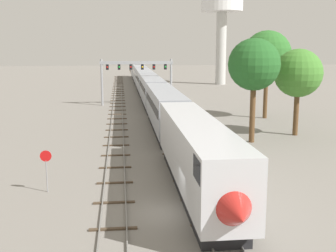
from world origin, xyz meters
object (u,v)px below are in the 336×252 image
passenger_train (147,85)px  water_tower (222,6)px  trackside_tree_mid (254,65)px  signal_gantry (137,71)px  trackside_tree_left (298,73)px  trackside_tree_right (267,55)px  stop_sign (46,165)px

passenger_train → water_tower: (20.76, 29.38, 17.01)m
passenger_train → trackside_tree_mid: trackside_tree_mid is taller
water_tower → signal_gantry: bearing=-121.4°
trackside_tree_left → trackside_tree_right: bearing=87.8°
passenger_train → trackside_tree_right: size_ratio=10.65×
signal_gantry → trackside_tree_mid: size_ratio=1.15×
trackside_tree_left → water_tower: bearing=84.2°
stop_sign → signal_gantry: bearing=79.9°
signal_gantry → trackside_tree_right: trackside_tree_right is taller
stop_sign → trackside_tree_mid: (18.30, 13.52, 5.97)m
signal_gantry → stop_sign: bearing=-100.1°
water_tower → trackside_tree_right: water_tower is taller
passenger_train → stop_sign: size_ratio=43.59×
passenger_train → trackside_tree_mid: 39.55m
signal_gantry → trackside_tree_mid: bearing=-70.6°
trackside_tree_mid → trackside_tree_right: bearing=66.5°
trackside_tree_left → trackside_tree_mid: bearing=-153.4°
stop_sign → water_tower: bearing=69.3°
signal_gantry → trackside_tree_left: 31.65m
water_tower → trackside_tree_left: water_tower is taller
passenger_train → signal_gantry: signal_gantry is taller
signal_gantry → trackside_tree_right: bearing=-42.6°
stop_sign → trackside_tree_mid: size_ratio=0.27×
signal_gantry → trackside_tree_mid: (10.55, -29.98, 2.21)m
signal_gantry → trackside_tree_right: 23.07m
signal_gantry → trackside_tree_right: (16.86, -15.48, 2.90)m
trackside_tree_right → passenger_train: bearing=121.5°
stop_sign → trackside_tree_right: bearing=48.7°
water_tower → trackside_tree_right: size_ratio=2.09×
signal_gantry → stop_sign: 44.34m
trackside_tree_mid → trackside_tree_right: (6.30, 14.50, 0.69)m
passenger_train → trackside_tree_left: size_ratio=13.29×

